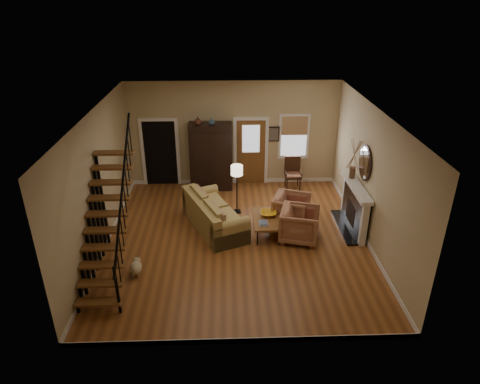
{
  "coord_description": "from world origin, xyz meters",
  "views": [
    {
      "loc": [
        -0.24,
        -9.24,
        5.82
      ],
      "look_at": [
        0.1,
        0.4,
        1.15
      ],
      "focal_mm": 32.0,
      "sensor_mm": 36.0,
      "label": 1
    }
  ],
  "objects_px": {
    "armoire": "(211,157)",
    "armchair_left": "(300,224)",
    "floor_lamp": "(237,189)",
    "coffee_table": "(267,226)",
    "armchair_right": "(291,210)",
    "side_chair": "(293,174)",
    "sofa": "(214,214)"
  },
  "relations": [
    {
      "from": "sofa",
      "to": "armchair_right",
      "type": "bearing_deg",
      "value": -18.78
    },
    {
      "from": "armchair_left",
      "to": "floor_lamp",
      "type": "distance_m",
      "value": 2.16
    },
    {
      "from": "armoire",
      "to": "sofa",
      "type": "distance_m",
      "value": 2.62
    },
    {
      "from": "floor_lamp",
      "to": "side_chair",
      "type": "height_order",
      "value": "floor_lamp"
    },
    {
      "from": "armchair_right",
      "to": "side_chair",
      "type": "bearing_deg",
      "value": 11.18
    },
    {
      "from": "floor_lamp",
      "to": "sofa",
      "type": "bearing_deg",
      "value": -125.57
    },
    {
      "from": "armchair_right",
      "to": "side_chair",
      "type": "height_order",
      "value": "side_chair"
    },
    {
      "from": "armchair_right",
      "to": "side_chair",
      "type": "relative_size",
      "value": 0.89
    },
    {
      "from": "armoire",
      "to": "armchair_left",
      "type": "height_order",
      "value": "armoire"
    },
    {
      "from": "coffee_table",
      "to": "armchair_left",
      "type": "bearing_deg",
      "value": -19.49
    },
    {
      "from": "coffee_table",
      "to": "armchair_right",
      "type": "distance_m",
      "value": 0.9
    },
    {
      "from": "armoire",
      "to": "coffee_table",
      "type": "relative_size",
      "value": 1.73
    },
    {
      "from": "armchair_left",
      "to": "floor_lamp",
      "type": "bearing_deg",
      "value": 60.59
    },
    {
      "from": "coffee_table",
      "to": "floor_lamp",
      "type": "xyz_separation_m",
      "value": [
        -0.73,
        1.21,
        0.48
      ]
    },
    {
      "from": "armchair_left",
      "to": "coffee_table",
      "type": "bearing_deg",
      "value": 85.41
    },
    {
      "from": "side_chair",
      "to": "armchair_left",
      "type": "bearing_deg",
      "value": -95.09
    },
    {
      "from": "floor_lamp",
      "to": "armchair_right",
      "type": "bearing_deg",
      "value": -25.54
    },
    {
      "from": "side_chair",
      "to": "coffee_table",
      "type": "bearing_deg",
      "value": -111.55
    },
    {
      "from": "armchair_right",
      "to": "side_chair",
      "type": "xyz_separation_m",
      "value": [
        0.36,
        2.17,
        0.1
      ]
    },
    {
      "from": "armoire",
      "to": "armchair_left",
      "type": "bearing_deg",
      "value": -54.27
    },
    {
      "from": "coffee_table",
      "to": "floor_lamp",
      "type": "bearing_deg",
      "value": 121.17
    },
    {
      "from": "coffee_table",
      "to": "armchair_left",
      "type": "height_order",
      "value": "armchair_left"
    },
    {
      "from": "armchair_right",
      "to": "floor_lamp",
      "type": "relative_size",
      "value": 0.64
    },
    {
      "from": "coffee_table",
      "to": "sofa",
      "type": "bearing_deg",
      "value": 165.31
    },
    {
      "from": "coffee_table",
      "to": "armchair_left",
      "type": "distance_m",
      "value": 0.87
    },
    {
      "from": "sofa",
      "to": "coffee_table",
      "type": "xyz_separation_m",
      "value": [
        1.35,
        -0.35,
        -0.19
      ]
    },
    {
      "from": "floor_lamp",
      "to": "coffee_table",
      "type": "bearing_deg",
      "value": -58.83
    },
    {
      "from": "coffee_table",
      "to": "side_chair",
      "type": "bearing_deg",
      "value": 68.45
    },
    {
      "from": "sofa",
      "to": "floor_lamp",
      "type": "relative_size",
      "value": 1.6
    },
    {
      "from": "armoire",
      "to": "side_chair",
      "type": "bearing_deg",
      "value": -4.48
    },
    {
      "from": "coffee_table",
      "to": "armchair_right",
      "type": "bearing_deg",
      "value": 36.84
    },
    {
      "from": "armoire",
      "to": "armchair_left",
      "type": "relative_size",
      "value": 2.22
    }
  ]
}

